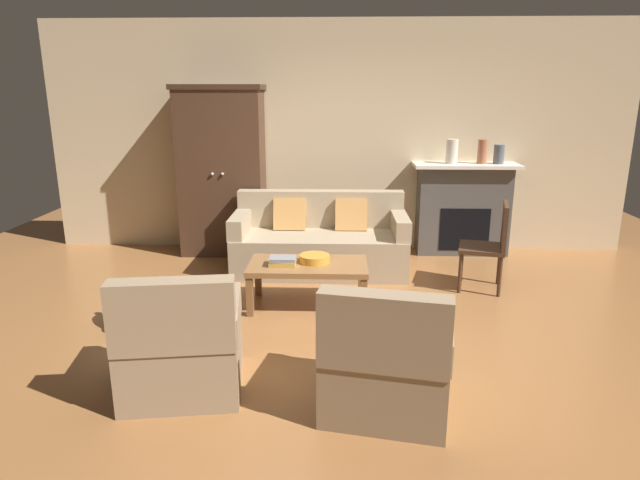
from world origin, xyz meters
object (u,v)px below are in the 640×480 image
(fireplace, at_px, (463,208))
(couch, at_px, (320,243))
(coffee_table, at_px, (308,269))
(armchair_near_left, at_px, (182,347))
(armoire, at_px, (222,171))
(fruit_bowl, at_px, (315,258))
(dog, at_px, (127,302))
(mantel_vase_slate, at_px, (499,154))
(book_stack, at_px, (283,261))
(mantel_vase_cream, at_px, (452,151))
(mantel_vase_terracotta, at_px, (482,152))
(side_chair_wooden, at_px, (491,241))
(armchair_near_right, at_px, (387,364))

(fireplace, xyz_separation_m, couch, (-1.74, -0.75, -0.25))
(coffee_table, height_order, armchair_near_left, armchair_near_left)
(coffee_table, distance_m, armchair_near_left, 1.71)
(coffee_table, bearing_deg, fireplace, 45.28)
(armoire, height_order, fruit_bowl, armoire)
(dog, bearing_deg, armchair_near_left, -52.06)
(fireplace, distance_m, mantel_vase_slate, 0.77)
(fruit_bowl, bearing_deg, dog, -158.50)
(book_stack, bearing_deg, mantel_vase_cream, 45.29)
(mantel_vase_terracotta, distance_m, mantel_vase_slate, 0.20)
(armoire, relative_size, side_chair_wooden, 2.26)
(couch, xyz_separation_m, coffee_table, (-0.07, -1.08, 0.05))
(mantel_vase_slate, bearing_deg, side_chair_wooden, -105.99)
(book_stack, height_order, mantel_vase_cream, mantel_vase_cream)
(coffee_table, xyz_separation_m, armchair_near_right, (0.59, -1.71, -0.05))
(couch, xyz_separation_m, side_chair_wooden, (1.74, -0.57, 0.19))
(mantel_vase_terracotta, bearing_deg, armoire, -178.90)
(fruit_bowl, height_order, mantel_vase_slate, mantel_vase_slate)
(fireplace, relative_size, side_chair_wooden, 1.40)
(armoire, height_order, armchair_near_left, armoire)
(coffee_table, height_order, dog, coffee_table)
(side_chair_wooden, bearing_deg, mantel_vase_cream, 98.23)
(fireplace, distance_m, armchair_near_right, 3.75)
(armoire, bearing_deg, armchair_near_left, -83.37)
(side_chair_wooden, bearing_deg, couch, 162.04)
(mantel_vase_terracotta, xyz_separation_m, mantel_vase_slate, (0.20, 0.00, -0.03))
(couch, relative_size, mantel_vase_slate, 8.52)
(mantel_vase_cream, height_order, mantel_vase_terracotta, mantel_vase_cream)
(mantel_vase_slate, relative_size, armchair_near_left, 0.26)
(mantel_vase_cream, distance_m, mantel_vase_slate, 0.56)
(armchair_near_left, bearing_deg, armchair_near_right, -7.63)
(couch, height_order, side_chair_wooden, side_chair_wooden)
(book_stack, bearing_deg, side_chair_wooden, 15.77)
(fireplace, xyz_separation_m, book_stack, (-2.04, -1.89, -0.11))
(coffee_table, xyz_separation_m, side_chair_wooden, (1.82, 0.51, 0.15))
(mantel_vase_cream, bearing_deg, armoire, -178.76)
(fruit_bowl, distance_m, dog, 1.69)
(fruit_bowl, height_order, side_chair_wooden, side_chair_wooden)
(coffee_table, bearing_deg, armoire, 123.10)
(mantel_vase_slate, xyz_separation_m, side_chair_wooden, (-0.37, -1.30, -0.72))
(book_stack, bearing_deg, fruit_bowl, 20.23)
(dog, bearing_deg, couch, 46.33)
(book_stack, bearing_deg, couch, 75.22)
(armoire, relative_size, armchair_near_left, 2.32)
(couch, xyz_separation_m, dog, (-1.58, -1.65, -0.07))
(mantel_vase_cream, relative_size, armchair_near_left, 0.33)
(couch, relative_size, mantel_vase_cream, 6.66)
(mantel_vase_cream, relative_size, side_chair_wooden, 0.32)
(mantel_vase_cream, relative_size, armchair_near_right, 0.32)
(mantel_vase_slate, height_order, side_chair_wooden, mantel_vase_slate)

